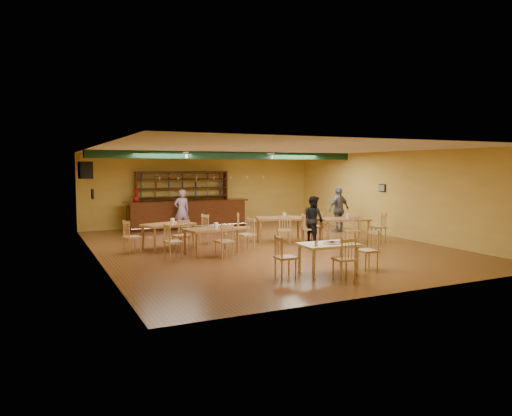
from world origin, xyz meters
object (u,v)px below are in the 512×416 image
dining_table_a (168,236)px  dining_table_d (344,230)px  patron_bar (182,211)px  near_table (328,258)px  patron_right_a (313,219)px  dining_table_b (280,229)px  dining_table_c (212,241)px  bar_counter (187,214)px

dining_table_a → dining_table_d: bearing=-28.7°
dining_table_d → patron_bar: bearing=147.1°
near_table → patron_right_a: (2.10, 3.98, 0.42)m
dining_table_b → dining_table_d: 2.11m
dining_table_a → dining_table_b: 3.75m
patron_right_a → dining_table_c: bearing=87.6°
patron_bar → dining_table_c: bearing=81.8°
patron_right_a → patron_bar: bearing=26.0°
bar_counter → dining_table_d: size_ratio=3.21×
dining_table_a → patron_bar: 3.63m
dining_table_a → dining_table_b: (3.75, -0.19, 0.02)m
near_table → dining_table_b: bearing=77.4°
dining_table_a → dining_table_d: 5.70m
bar_counter → near_table: 9.13m
bar_counter → dining_table_b: 4.72m
dining_table_d → patron_right_a: patron_right_a is taller
dining_table_a → patron_right_a: (4.55, -0.99, 0.39)m
near_table → patron_right_a: size_ratio=0.85×
dining_table_b → patron_bar: (-2.34, 3.51, 0.41)m
bar_counter → dining_table_c: 5.72m
dining_table_b → dining_table_d: (1.81, -1.08, -0.01)m
patron_bar → dining_table_a: bearing=65.5°
dining_table_b → near_table: (-1.30, -4.78, -0.04)m
dining_table_c → dining_table_d: 4.72m
dining_table_b → near_table: 4.95m
dining_table_a → patron_right_a: patron_right_a is taller
patron_right_a → near_table: bearing=142.1°
dining_table_c → dining_table_d: dining_table_d is taller
dining_table_d → dining_table_b: bearing=164.2°
bar_counter → dining_table_b: bar_counter is taller
dining_table_a → patron_bar: patron_bar is taller
dining_table_b → patron_bar: 4.24m
dining_table_b → patron_right_a: patron_right_a is taller
dining_table_b → dining_table_c: dining_table_b is taller
dining_table_a → near_table: size_ratio=1.14×
near_table → patron_right_a: 4.52m
dining_table_b → dining_table_c: size_ratio=1.06×
dining_table_c → near_table: size_ratio=1.13×
dining_table_d → near_table: bearing=-115.1°
dining_table_a → dining_table_c: (0.85, -1.49, -0.00)m
dining_table_b → near_table: dining_table_b is taller
dining_table_d → dining_table_a: bearing=-177.9°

